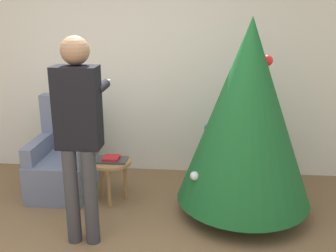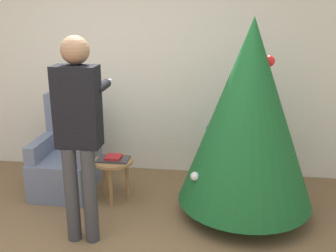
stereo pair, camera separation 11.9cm
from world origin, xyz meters
TOP-DOWN VIEW (x-y plane):
  - wall_back at (0.00, 2.23)m, footprint 8.00×0.06m
  - christmas_tree at (1.24, 1.24)m, footprint 1.28×1.28m
  - armchair at (-0.68, 1.56)m, footprint 0.60×0.75m
  - person_standing at (-0.17, 0.65)m, footprint 0.39×0.57m
  - side_stool at (-0.09, 1.34)m, footprint 0.41×0.41m
  - laptop at (-0.09, 1.34)m, footprint 0.32×0.20m
  - book at (-0.09, 1.34)m, footprint 0.16×0.16m

SIDE VIEW (x-z plane):
  - armchair at x=-0.68m, z-range -0.17..0.85m
  - side_stool at x=-0.09m, z-range 0.15..0.61m
  - laptop at x=-0.09m, z-range 0.45..0.47m
  - book at x=-0.09m, z-range 0.47..0.50m
  - christmas_tree at x=1.24m, z-range 0.08..1.97m
  - person_standing at x=-0.17m, z-range 0.17..1.93m
  - wall_back at x=0.00m, z-range 0.00..2.70m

